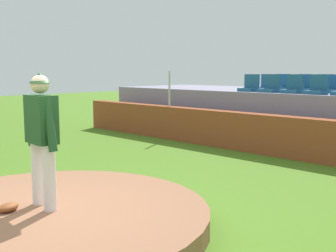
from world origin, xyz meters
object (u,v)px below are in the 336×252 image
Objects in this scene: stadium_chair_8 at (288,86)px; stadium_chair_15 at (302,85)px; stadium_chair_0 at (250,86)px; stadium_chair_9 at (310,86)px; stadium_chair_14 at (281,85)px; stadium_chair_2 at (293,87)px; stadium_chair_3 at (317,88)px; stadium_chair_16 at (324,86)px; fielding_glove at (8,207)px; stadium_chair_7 at (266,85)px; stadium_chair_1 at (271,87)px; pitcher at (42,130)px; stadium_chair_10 at (333,87)px.

stadium_chair_15 is at bearing -88.11° from stadium_chair_8.
stadium_chair_0 is at bearing 67.83° from stadium_chair_15.
stadium_chair_9 and stadium_chair_14 have the same top height.
stadium_chair_0 is 1.15m from stadium_chair_8.
stadium_chair_2 and stadium_chair_14 have the same top height.
stadium_chair_3 is 1.63m from stadium_chair_8.
stadium_chair_15 and stadium_chair_16 have the same top height.
fielding_glove is 9.19m from stadium_chair_9.
stadium_chair_7 and stadium_chair_8 have the same top height.
stadium_chair_1 and stadium_chair_15 have the same top height.
stadium_chair_1 is at bearing 89.97° from stadium_chair_15.
pitcher is at bearing 134.72° from fielding_glove.
pitcher is 9.58m from stadium_chair_16.
stadium_chair_9 is at bearing -55.12° from stadium_chair_3.
stadium_chair_3 and stadium_chair_14 have the same top height.
stadium_chair_3 is 1.16m from stadium_chair_9.
fielding_glove is at bearing 102.76° from stadium_chair_0.
stadium_chair_0 and stadium_chair_3 have the same top height.
stadium_chair_3 is 1.96m from stadium_chair_16.
stadium_chair_10 is (1.42, 0.87, 0.00)m from stadium_chair_1.
stadium_chair_2 is (-0.62, 7.73, 0.33)m from pitcher.
stadium_chair_1 is 1.00× the size of stadium_chair_10.
stadium_chair_14 is at bearing -89.25° from stadium_chair_7.
stadium_chair_2 is 1.00× the size of stadium_chair_14.
stadium_chair_10 is (0.28, 9.03, 1.32)m from fielding_glove.
stadium_chair_7 is at bearing 169.34° from fielding_glove.
stadium_chair_10 is (2.14, 0.84, 0.00)m from stadium_chair_0.
stadium_chair_10 is (0.04, 0.89, 0.00)m from stadium_chair_3.
pitcher is at bearing 89.50° from stadium_chair_3.
stadium_chair_8 is at bearing 129.23° from stadium_chair_14.
stadium_chair_0 is at bearing 89.85° from stadium_chair_14.
stadium_chair_7 is 2.12m from stadium_chair_10.
stadium_chair_15 is at bearing -33.12° from stadium_chair_10.
pitcher reaches higher than stadium_chair_3.
stadium_chair_9 is at bearing -127.81° from stadium_chair_1.
stadium_chair_16 is (0.67, 0.93, 0.00)m from stadium_chair_8.
stadium_chair_10 is 2.33m from stadium_chair_14.
fielding_glove is at bearing 92.62° from stadium_chair_9.
stadium_chair_3 is 2.28m from stadium_chair_7.
stadium_chair_2 is (-0.44, 8.15, 1.32)m from fielding_glove.
pitcher is 9.63m from stadium_chair_15.
stadium_chair_16 is (-0.43, 9.98, 1.32)m from fielding_glove.
stadium_chair_8 and stadium_chair_14 have the same top height.
stadium_chair_8 is (-1.35, 0.92, 0.00)m from stadium_chair_3.
stadium_chair_16 is at bearing -53.07° from stadium_chair_10.
stadium_chair_1 is at bearing 127.84° from stadium_chair_7.
stadium_chair_1 and stadium_chair_8 have the same top height.
stadium_chair_8 and stadium_chair_16 have the same top height.
fielding_glove is 0.60× the size of stadium_chair_9.
stadium_chair_8 is 1.00× the size of stadium_chair_14.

